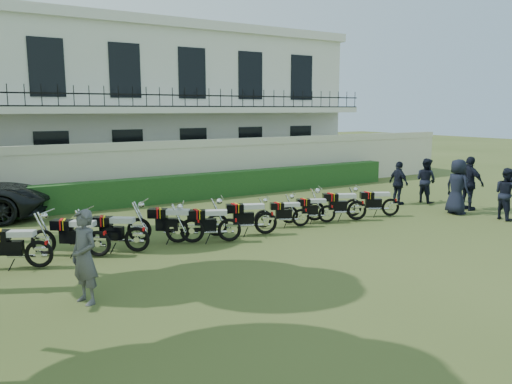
{
  "coord_description": "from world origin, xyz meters",
  "views": [
    {
      "loc": [
        -7.92,
        -10.64,
        3.53
      ],
      "look_at": [
        0.32,
        2.71,
        0.92
      ],
      "focal_mm": 35.0,
      "sensor_mm": 36.0,
      "label": 1
    }
  ],
  "objects_px": {
    "inspector": "(85,257)",
    "officer_2": "(469,183)",
    "motorcycle_5": "(266,217)",
    "motorcycle_4": "(229,224)",
    "officer_1": "(506,194)",
    "officer_3": "(457,187)",
    "officer_4": "(426,180)",
    "officer_5": "(399,183)",
    "motorcycle_2": "(137,233)",
    "motorcycle_1": "(98,237)",
    "motorcycle_7": "(327,209)",
    "motorcycle_8": "(357,206)",
    "motorcycle_9": "(391,203)",
    "motorcycle_3": "(192,225)",
    "motorcycle_0": "(39,247)",
    "motorcycle_6": "(301,213)"
  },
  "relations": [
    {
      "from": "motorcycle_5",
      "to": "motorcycle_9",
      "type": "distance_m",
      "value": 4.85
    },
    {
      "from": "motorcycle_2",
      "to": "officer_2",
      "type": "xyz_separation_m",
      "value": [
        11.71,
        -0.94,
        0.45
      ]
    },
    {
      "from": "motorcycle_1",
      "to": "inspector",
      "type": "bearing_deg",
      "value": -161.2
    },
    {
      "from": "motorcycle_4",
      "to": "officer_4",
      "type": "height_order",
      "value": "officer_4"
    },
    {
      "from": "officer_4",
      "to": "officer_5",
      "type": "bearing_deg",
      "value": 78.47
    },
    {
      "from": "officer_1",
      "to": "officer_3",
      "type": "height_order",
      "value": "officer_3"
    },
    {
      "from": "motorcycle_5",
      "to": "inspector",
      "type": "height_order",
      "value": "inspector"
    },
    {
      "from": "motorcycle_3",
      "to": "officer_2",
      "type": "relative_size",
      "value": 0.92
    },
    {
      "from": "motorcycle_2",
      "to": "motorcycle_7",
      "type": "relative_size",
      "value": 1.04
    },
    {
      "from": "motorcycle_2",
      "to": "motorcycle_5",
      "type": "bearing_deg",
      "value": -56.49
    },
    {
      "from": "motorcycle_6",
      "to": "officer_3",
      "type": "height_order",
      "value": "officer_3"
    },
    {
      "from": "motorcycle_3",
      "to": "officer_3",
      "type": "bearing_deg",
      "value": -61.9
    },
    {
      "from": "officer_2",
      "to": "motorcycle_4",
      "type": "bearing_deg",
      "value": 87.49
    },
    {
      "from": "motorcycle_2",
      "to": "motorcycle_4",
      "type": "distance_m",
      "value": 2.45
    },
    {
      "from": "inspector",
      "to": "officer_5",
      "type": "relative_size",
      "value": 1.08
    },
    {
      "from": "motorcycle_7",
      "to": "motorcycle_9",
      "type": "relative_size",
      "value": 0.97
    },
    {
      "from": "motorcycle_9",
      "to": "motorcycle_2",
      "type": "bearing_deg",
      "value": 117.13
    },
    {
      "from": "officer_1",
      "to": "officer_5",
      "type": "relative_size",
      "value": 1.04
    },
    {
      "from": "inspector",
      "to": "officer_2",
      "type": "distance_m",
      "value": 13.67
    },
    {
      "from": "officer_3",
      "to": "motorcycle_8",
      "type": "bearing_deg",
      "value": 79.35
    },
    {
      "from": "inspector",
      "to": "officer_4",
      "type": "xyz_separation_m",
      "value": [
        13.48,
        3.53,
        -0.03
      ]
    },
    {
      "from": "motorcycle_4",
      "to": "inspector",
      "type": "xyz_separation_m",
      "value": [
        -4.27,
        -2.33,
        0.37
      ]
    },
    {
      "from": "inspector",
      "to": "officer_1",
      "type": "height_order",
      "value": "inspector"
    },
    {
      "from": "motorcycle_5",
      "to": "motorcycle_3",
      "type": "bearing_deg",
      "value": 105.95
    },
    {
      "from": "motorcycle_3",
      "to": "motorcycle_8",
      "type": "xyz_separation_m",
      "value": [
        5.63,
        -0.24,
        -0.02
      ]
    },
    {
      "from": "motorcycle_8",
      "to": "officer_4",
      "type": "xyz_separation_m",
      "value": [
        4.48,
        1.04,
        0.35
      ]
    },
    {
      "from": "inspector",
      "to": "officer_2",
      "type": "bearing_deg",
      "value": 76.74
    },
    {
      "from": "motorcycle_9",
      "to": "inspector",
      "type": "height_order",
      "value": "inspector"
    },
    {
      "from": "motorcycle_6",
      "to": "inspector",
      "type": "bearing_deg",
      "value": 134.76
    },
    {
      "from": "motorcycle_2",
      "to": "officer_3",
      "type": "relative_size",
      "value": 0.89
    },
    {
      "from": "motorcycle_1",
      "to": "motorcycle_4",
      "type": "relative_size",
      "value": 0.9
    },
    {
      "from": "motorcycle_7",
      "to": "officer_2",
      "type": "bearing_deg",
      "value": -74.78
    },
    {
      "from": "motorcycle_0",
      "to": "motorcycle_6",
      "type": "xyz_separation_m",
      "value": [
        7.39,
        0.16,
        -0.07
      ]
    },
    {
      "from": "motorcycle_3",
      "to": "motorcycle_6",
      "type": "xyz_separation_m",
      "value": [
        3.6,
        0.03,
        -0.1
      ]
    },
    {
      "from": "motorcycle_7",
      "to": "motorcycle_2",
      "type": "bearing_deg",
      "value": 116.14
    },
    {
      "from": "motorcycle_3",
      "to": "motorcycle_5",
      "type": "xyz_separation_m",
      "value": [
        2.18,
        -0.23,
        -0.01
      ]
    },
    {
      "from": "motorcycle_1",
      "to": "officer_2",
      "type": "bearing_deg",
      "value": -57.45
    },
    {
      "from": "officer_2",
      "to": "officer_5",
      "type": "xyz_separation_m",
      "value": [
        -1.31,
        2.04,
        -0.14
      ]
    },
    {
      "from": "motorcycle_1",
      "to": "motorcycle_8",
      "type": "bearing_deg",
      "value": -54.72
    },
    {
      "from": "inspector",
      "to": "officer_5",
      "type": "bearing_deg",
      "value": 86.57
    },
    {
      "from": "motorcycle_6",
      "to": "officer_5",
      "type": "distance_m",
      "value": 5.4
    },
    {
      "from": "officer_1",
      "to": "officer_4",
      "type": "bearing_deg",
      "value": 10.66
    },
    {
      "from": "motorcycle_2",
      "to": "motorcycle_3",
      "type": "distance_m",
      "value": 1.51
    },
    {
      "from": "motorcycle_6",
      "to": "officer_2",
      "type": "height_order",
      "value": "officer_2"
    },
    {
      "from": "motorcycle_8",
      "to": "officer_5",
      "type": "height_order",
      "value": "officer_5"
    },
    {
      "from": "motorcycle_4",
      "to": "officer_4",
      "type": "bearing_deg",
      "value": -56.6
    },
    {
      "from": "motorcycle_1",
      "to": "motorcycle_6",
      "type": "height_order",
      "value": "motorcycle_1"
    },
    {
      "from": "motorcycle_2",
      "to": "motorcycle_5",
      "type": "distance_m",
      "value": 3.69
    },
    {
      "from": "motorcycle_3",
      "to": "officer_3",
      "type": "distance_m",
      "value": 9.36
    },
    {
      "from": "inspector",
      "to": "officer_4",
      "type": "height_order",
      "value": "inspector"
    }
  ]
}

